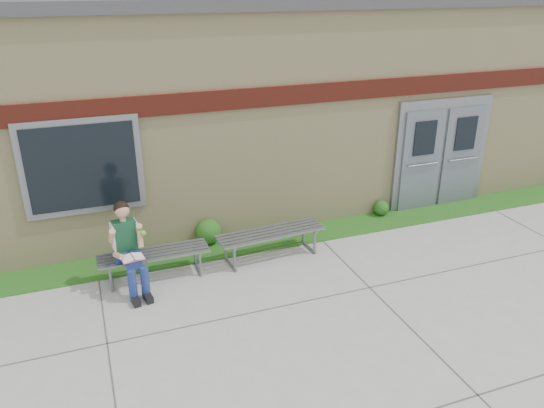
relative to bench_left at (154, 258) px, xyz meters
name	(u,v)px	position (x,y,z in m)	size (l,w,h in m)	color
ground	(326,318)	(2.12, -2.00, -0.35)	(80.00, 80.00, 0.00)	#9E9E99
grass_strip	(265,240)	(2.12, 0.60, -0.34)	(16.00, 0.80, 0.02)	#1C5215
school_building	(214,93)	(2.11, 3.99, 1.75)	(16.20, 6.22, 4.20)	beige
bench_left	(154,258)	(0.00, 0.00, 0.00)	(1.76, 0.50, 0.46)	slate
bench_right	(271,237)	(2.00, 0.00, 0.02)	(1.91, 0.66, 0.49)	slate
girl	(128,247)	(-0.39, -0.22, 0.38)	(0.56, 0.90, 1.43)	navy
shrub_mid	(208,231)	(1.10, 0.85, -0.10)	(0.47, 0.47, 0.47)	#1C5215
shrub_east	(381,208)	(4.73, 0.85, -0.18)	(0.31, 0.31, 0.31)	#1C5215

